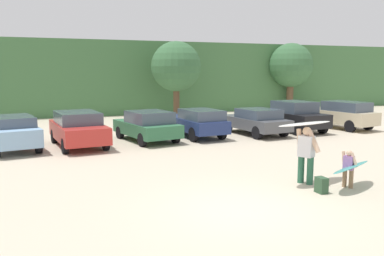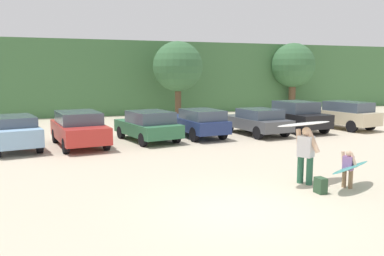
{
  "view_description": "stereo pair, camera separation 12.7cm",
  "coord_description": "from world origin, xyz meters",
  "px_view_note": "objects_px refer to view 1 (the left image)",
  "views": [
    {
      "loc": [
        -4.6,
        -8.63,
        3.41
      ],
      "look_at": [
        0.79,
        5.44,
        1.3
      ],
      "focal_mm": 38.12,
      "sensor_mm": 36.0,
      "label": 1
    },
    {
      "loc": [
        -4.48,
        -8.68,
        3.41
      ],
      "look_at": [
        0.79,
        5.44,
        1.3
      ],
      "focal_mm": 38.12,
      "sensor_mm": 36.0,
      "label": 2
    }
  ],
  "objects_px": {
    "backpack_dropped": "(321,185)",
    "surfboard_teal": "(351,167)",
    "surfboard_white": "(305,124)",
    "parked_car_red": "(78,128)",
    "parked_car_forest_green": "(147,125)",
    "parked_car_black": "(295,116)",
    "parked_car_navy": "(196,122)",
    "person_adult": "(306,152)",
    "parked_car_dark_gray": "(256,121)",
    "person_child": "(348,166)",
    "parked_car_champagne": "(340,114)",
    "parked_car_sky_blue": "(12,132)"
  },
  "relations": [
    {
      "from": "person_adult",
      "to": "surfboard_white",
      "type": "bearing_deg",
      "value": -106.74
    },
    {
      "from": "backpack_dropped",
      "to": "surfboard_teal",
      "type": "bearing_deg",
      "value": 4.25
    },
    {
      "from": "person_adult",
      "to": "backpack_dropped",
      "type": "height_order",
      "value": "person_adult"
    },
    {
      "from": "parked_car_dark_gray",
      "to": "parked_car_forest_green",
      "type": "bearing_deg",
      "value": 83.03
    },
    {
      "from": "parked_car_red",
      "to": "parked_car_black",
      "type": "height_order",
      "value": "parked_car_black"
    },
    {
      "from": "parked_car_champagne",
      "to": "surfboard_white",
      "type": "bearing_deg",
      "value": 124.78
    },
    {
      "from": "parked_car_black",
      "to": "person_adult",
      "type": "relative_size",
      "value": 2.31
    },
    {
      "from": "parked_car_forest_green",
      "to": "parked_car_navy",
      "type": "distance_m",
      "value": 2.71
    },
    {
      "from": "person_child",
      "to": "surfboard_white",
      "type": "xyz_separation_m",
      "value": [
        -0.93,
        0.88,
        1.2
      ]
    },
    {
      "from": "parked_car_dark_gray",
      "to": "backpack_dropped",
      "type": "bearing_deg",
      "value": 154.15
    },
    {
      "from": "parked_car_navy",
      "to": "person_child",
      "type": "height_order",
      "value": "parked_car_navy"
    },
    {
      "from": "parked_car_navy",
      "to": "surfboard_white",
      "type": "xyz_separation_m",
      "value": [
        -0.16,
        -9.43,
        1.04
      ]
    },
    {
      "from": "parked_car_dark_gray",
      "to": "surfboard_white",
      "type": "distance_m",
      "value": 9.68
    },
    {
      "from": "surfboard_teal",
      "to": "parked_car_forest_green",
      "type": "bearing_deg",
      "value": -96.99
    },
    {
      "from": "person_child",
      "to": "surfboard_teal",
      "type": "xyz_separation_m",
      "value": [
        0.01,
        -0.09,
        0.0
      ]
    },
    {
      "from": "parked_car_black",
      "to": "person_child",
      "type": "bearing_deg",
      "value": 149.2
    },
    {
      "from": "parked_car_forest_green",
      "to": "parked_car_sky_blue",
      "type": "bearing_deg",
      "value": 80.67
    },
    {
      "from": "surfboard_white",
      "to": "person_adult",
      "type": "bearing_deg",
      "value": 86.35
    },
    {
      "from": "parked_car_sky_blue",
      "to": "backpack_dropped",
      "type": "distance_m",
      "value": 13.04
    },
    {
      "from": "parked_car_forest_green",
      "to": "surfboard_teal",
      "type": "height_order",
      "value": "parked_car_forest_green"
    },
    {
      "from": "surfboard_white",
      "to": "parked_car_red",
      "type": "bearing_deg",
      "value": -70.08
    },
    {
      "from": "parked_car_black",
      "to": "surfboard_teal",
      "type": "distance_m",
      "value": 11.45
    },
    {
      "from": "person_child",
      "to": "surfboard_white",
      "type": "relative_size",
      "value": 0.49
    },
    {
      "from": "parked_car_dark_gray",
      "to": "parked_car_black",
      "type": "height_order",
      "value": "parked_car_black"
    },
    {
      "from": "surfboard_teal",
      "to": "backpack_dropped",
      "type": "relative_size",
      "value": 4.78
    },
    {
      "from": "parked_car_navy",
      "to": "surfboard_teal",
      "type": "height_order",
      "value": "parked_car_navy"
    },
    {
      "from": "parked_car_champagne",
      "to": "backpack_dropped",
      "type": "relative_size",
      "value": 10.78
    },
    {
      "from": "parked_car_black",
      "to": "surfboard_teal",
      "type": "bearing_deg",
      "value": 149.47
    },
    {
      "from": "parked_car_champagne",
      "to": "surfboard_white",
      "type": "xyz_separation_m",
      "value": [
        -9.39,
        -9.32,
        0.98
      ]
    },
    {
      "from": "parked_car_black",
      "to": "surfboard_white",
      "type": "distance_m",
      "value": 11.13
    },
    {
      "from": "parked_car_red",
      "to": "parked_car_navy",
      "type": "relative_size",
      "value": 0.97
    },
    {
      "from": "parked_car_navy",
      "to": "surfboard_teal",
      "type": "bearing_deg",
      "value": 178.78
    },
    {
      "from": "parked_car_navy",
      "to": "surfboard_white",
      "type": "height_order",
      "value": "surfboard_white"
    },
    {
      "from": "parked_car_dark_gray",
      "to": "parked_car_black",
      "type": "distance_m",
      "value": 2.69
    },
    {
      "from": "person_adult",
      "to": "person_child",
      "type": "height_order",
      "value": "person_adult"
    },
    {
      "from": "parked_car_dark_gray",
      "to": "backpack_dropped",
      "type": "xyz_separation_m",
      "value": [
        -3.61,
        -10.02,
        -0.53
      ]
    },
    {
      "from": "parked_car_red",
      "to": "backpack_dropped",
      "type": "distance_m",
      "value": 11.4
    },
    {
      "from": "surfboard_white",
      "to": "backpack_dropped",
      "type": "relative_size",
      "value": 5.11
    },
    {
      "from": "parked_car_black",
      "to": "parked_car_dark_gray",
      "type": "bearing_deg",
      "value": 92.06
    },
    {
      "from": "person_child",
      "to": "parked_car_dark_gray",
      "type": "bearing_deg",
      "value": -131.06
    },
    {
      "from": "parked_car_red",
      "to": "person_adult",
      "type": "bearing_deg",
      "value": -152.76
    },
    {
      "from": "parked_car_sky_blue",
      "to": "parked_car_dark_gray",
      "type": "height_order",
      "value": "parked_car_sky_blue"
    },
    {
      "from": "parked_car_champagne",
      "to": "backpack_dropped",
      "type": "height_order",
      "value": "parked_car_champagne"
    },
    {
      "from": "surfboard_teal",
      "to": "person_child",
      "type": "bearing_deg",
      "value": -109.4
    },
    {
      "from": "parked_car_champagne",
      "to": "surfboard_teal",
      "type": "distance_m",
      "value": 13.32
    },
    {
      "from": "parked_car_sky_blue",
      "to": "backpack_dropped",
      "type": "xyz_separation_m",
      "value": [
        8.43,
        -9.93,
        -0.59
      ]
    },
    {
      "from": "parked_car_black",
      "to": "surfboard_white",
      "type": "height_order",
      "value": "surfboard_white"
    },
    {
      "from": "parked_car_forest_green",
      "to": "person_child",
      "type": "relative_size",
      "value": 3.86
    },
    {
      "from": "parked_car_red",
      "to": "person_child",
      "type": "height_order",
      "value": "parked_car_red"
    },
    {
      "from": "parked_car_sky_blue",
      "to": "parked_car_forest_green",
      "type": "xyz_separation_m",
      "value": [
        6.06,
        0.19,
        -0.04
      ]
    }
  ]
}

